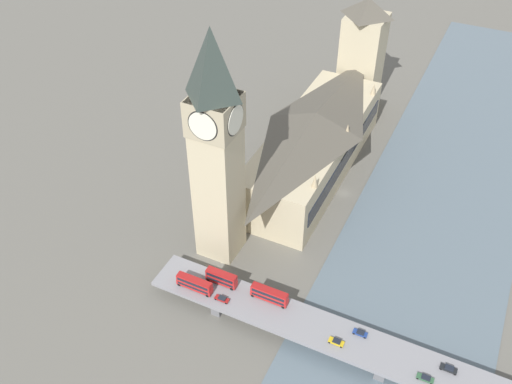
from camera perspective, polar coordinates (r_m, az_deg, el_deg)
ground_plane at (r=224.58m, az=8.83°, el=-0.11°), size 600.00×600.00×0.00m
river_water at (r=220.57m, az=17.48°, el=-2.65°), size 58.39×360.00×0.30m
parliament_hall at (r=226.08m, az=5.86°, el=4.91°), size 27.72×88.51×27.60m
clock_tower at (r=172.44m, az=-4.00°, el=4.52°), size 14.10×14.10×81.69m
victoria_tower at (r=267.00m, az=10.56°, el=13.37°), size 17.26×17.26×55.67m
road_bridge at (r=171.31m, az=12.87°, el=-15.73°), size 148.78×13.49×5.42m
double_decker_bus_lead at (r=176.02m, az=1.35°, el=-10.20°), size 11.97×2.54×4.72m
double_decker_bus_mid at (r=180.57m, az=-3.47°, el=-8.53°), size 10.29×2.60×4.85m
double_decker_bus_rear at (r=179.83m, az=-6.17°, el=-9.08°), size 11.97×2.47×4.62m
car_northbound_lead at (r=169.54m, az=8.05°, el=-14.61°), size 4.47×1.86×1.42m
car_northbound_mid at (r=171.47m, az=18.71°, el=-16.38°), size 4.64×1.81×1.44m
car_southbound_mid at (r=168.01m, az=16.58°, el=-17.41°), size 4.65×1.77×1.28m
car_southbound_tail at (r=172.44m, az=10.39°, el=-13.69°), size 4.25×1.79×1.36m
car_southbound_extra at (r=177.69m, az=-3.42°, el=-10.61°), size 4.58×1.74×1.37m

